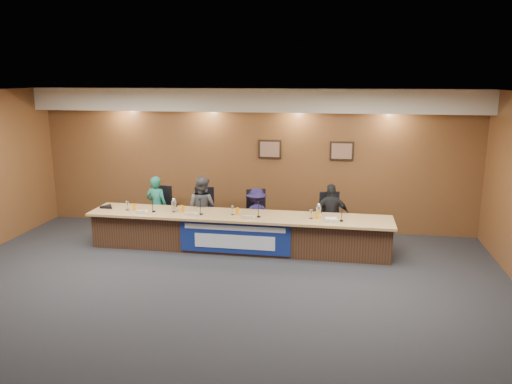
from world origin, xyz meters
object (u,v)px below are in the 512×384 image
office_chair_b (204,216)px  office_chair_c (257,218)px  speakerphone (107,207)px  carafe_right (319,212)px  banner (235,238)px  panelist_d (331,215)px  dais_body (239,233)px  carafe_left (174,206)px  panelist_b (202,208)px  office_chair_d (331,222)px  panelist_c (257,215)px  office_chair_a (159,214)px  panelist_a (157,206)px

office_chair_b → office_chair_c: size_ratio=1.00×
office_chair_b → speakerphone: size_ratio=1.50×
carafe_right → banner: bearing=-164.7°
banner → panelist_d: panelist_d is taller
dais_body → carafe_right: bearing=0.8°
dais_body → carafe_left: (-1.34, -0.03, 0.51)m
banner → carafe_left: bearing=164.0°
panelist_b → banner: bearing=155.0°
panelist_b → office_chair_d: 2.77m
dais_body → panelist_b: panelist_b is taller
panelist_c → office_chair_c: 0.14m
carafe_left → office_chair_d: bearing=12.4°
dais_body → office_chair_a: size_ratio=12.50×
dais_body → panelist_a: panelist_a is taller
panelist_a → office_chair_a: size_ratio=2.81×
office_chair_b → carafe_left: (-0.42, -0.70, 0.38)m
panelist_b → speakerphone: (-1.90, -0.58, 0.09)m
panelist_d → office_chair_a: bearing=-8.5°
banner → office_chair_b: bearing=130.4°
panelist_c → panelist_a: bearing=-16.7°
banner → office_chair_c: size_ratio=4.58×
panelist_b → office_chair_d: size_ratio=2.85×
office_chair_a → carafe_right: 3.63m
panelist_d → panelist_c: bearing=-7.0°
carafe_left → panelist_c: bearing=20.3°
panelist_b → carafe_right: bearing=-170.4°
office_chair_b → speakerphone: bearing=-168.9°
carafe_left → speakerphone: size_ratio=0.71×
office_chair_d → carafe_right: 0.79m
panelist_a → office_chair_c: size_ratio=2.81×
panelist_b → panelist_a: bearing=21.8°
office_chair_c → office_chair_d: same height
speakerphone → office_chair_d: bearing=8.3°
office_chair_c → panelist_d: bearing=-21.6°
panelist_d → office_chair_c: size_ratio=2.72×
panelist_b → office_chair_a: 1.06m
panelist_b → office_chair_d: (2.76, 0.10, -0.20)m
panelist_d → office_chair_d: bearing=-97.0°
panelist_a → office_chair_a: (0.00, 0.10, -0.19)m
office_chair_a → carafe_right: carafe_right is taller
office_chair_b → office_chair_c: (1.19, 0.00, 0.00)m
banner → office_chair_b: banner is taller
panelist_b → carafe_left: (-0.42, -0.60, 0.18)m
panelist_c → office_chair_d: (1.57, 0.10, -0.10)m
banner → office_chair_d: banner is taller
banner → office_chair_a: size_ratio=4.58×
carafe_right → panelist_b: bearing=167.7°
panelist_d → carafe_right: size_ratio=5.69×
panelist_a → office_chair_d: size_ratio=2.81×
office_chair_b → carafe_right: (2.52, -0.65, 0.38)m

